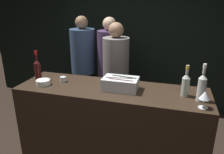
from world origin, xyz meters
name	(u,v)px	position (x,y,z in m)	size (l,w,h in m)	color
wall_back_chalkboard	(141,34)	(0.00, 2.25, 1.40)	(6.40, 0.06, 2.80)	black
bar_counter	(111,132)	(0.00, 0.31, 0.55)	(2.05, 0.62, 1.10)	#2D2116
ice_bin_with_bottles	(121,83)	(0.10, 0.31, 1.17)	(0.37, 0.23, 0.13)	silver
bowl_white	(43,82)	(-0.76, 0.20, 1.13)	(0.15, 0.15, 0.06)	white
wine_glass	(205,96)	(0.90, 0.11, 1.21)	(0.09, 0.09, 0.16)	silver
candle_votive	(63,79)	(-0.60, 0.35, 1.13)	(0.07, 0.07, 0.06)	silver
white_wine_bottle	(202,86)	(0.89, 0.26, 1.24)	(0.08, 0.08, 0.36)	#B2B7AD
rose_wine_bottle	(186,84)	(0.75, 0.33, 1.23)	(0.08, 0.08, 0.32)	#9EA899
red_wine_bottle_tall	(38,68)	(-0.92, 0.34, 1.24)	(0.08, 0.08, 0.35)	#380F0F
person_in_hoodie	(83,63)	(-0.87, 1.56, 0.97)	(0.41, 0.41, 1.76)	black
person_blond_tee	(116,75)	(-0.17, 1.14, 0.95)	(0.38, 0.38, 1.72)	black
person_grey_polo	(110,66)	(-0.39, 1.53, 0.97)	(0.39, 0.39, 1.75)	black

